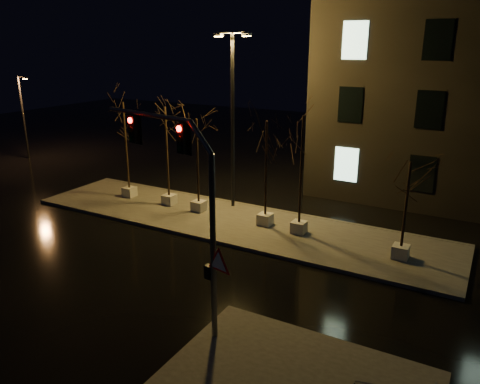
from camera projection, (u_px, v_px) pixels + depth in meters
The scene contains 11 objects.
ground at pixel (155, 271), 18.63m from camera, with size 90.00×90.00×0.00m, color black.
median at pixel (231, 221), 23.60m from camera, with size 22.00×5.00×0.15m, color #43413B.
tree_0 at pixel (124, 124), 25.92m from camera, with size 1.80×1.80×5.58m.
tree_1 at pixel (166, 129), 24.61m from camera, with size 1.80×1.80×5.52m.
tree_2 at pixel (197, 140), 23.69m from camera, with size 1.80×1.80×5.03m.
tree_3 at pixel (266, 145), 21.78m from camera, with size 1.80×1.80×5.23m.
tree_4 at pixel (302, 143), 20.69m from camera, with size 1.80×1.80×5.67m.
tree_5 at pixel (408, 184), 18.46m from camera, with size 1.80×1.80×4.21m.
traffic_signal_mast at pixel (186, 195), 13.62m from camera, with size 5.24×1.27×6.54m.
streetlight_main at pixel (233, 110), 24.06m from camera, with size 2.26×0.63×9.04m.
streetlight_far at pixel (24, 114), 35.76m from camera, with size 1.24×0.33×6.32m.
Camera 1 is at (11.14, -13.02, 8.67)m, focal length 35.00 mm.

